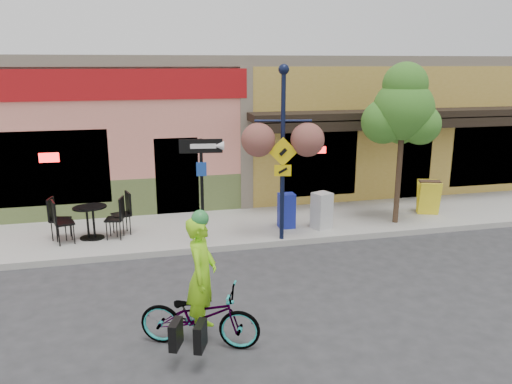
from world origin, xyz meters
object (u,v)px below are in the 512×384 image
at_px(building, 249,121).
at_px(one_way_sign, 202,193).
at_px(newspaper_box_blue, 286,211).
at_px(bicycle, 200,316).
at_px(cyclist_rider, 202,291).
at_px(street_tree, 401,144).
at_px(lamp_post, 283,155).
at_px(newspaper_box_grey, 322,211).

distance_m(building, one_way_sign, 7.39).
xyz_separation_m(building, newspaper_box_blue, (-0.38, -6.05, -1.65)).
height_order(bicycle, cyclist_rider, cyclist_rider).
bearing_deg(one_way_sign, street_tree, 13.31).
distance_m(one_way_sign, newspaper_box_blue, 2.54).
relative_size(bicycle, lamp_post, 0.46).
distance_m(bicycle, street_tree, 7.62).
bearing_deg(newspaper_box_blue, one_way_sign, -159.86).
distance_m(bicycle, cyclist_rider, 0.43).
height_order(bicycle, street_tree, street_tree).
bearing_deg(lamp_post, building, 95.83).
height_order(building, newspaper_box_blue, building).
xyz_separation_m(building, bicycle, (-3.24, -10.87, -1.75)).
bearing_deg(newspaper_box_blue, building, 87.12).
relative_size(lamp_post, one_way_sign, 1.65).
height_order(cyclist_rider, street_tree, street_tree).
bearing_deg(newspaper_box_grey, cyclist_rider, -150.90).
distance_m(bicycle, one_way_sign, 4.16).
bearing_deg(newspaper_box_blue, newspaper_box_grey, -16.40).
bearing_deg(street_tree, newspaper_box_grey, -179.86).
bearing_deg(lamp_post, street_tree, 21.19).
distance_m(building, lamp_post, 6.89).
xyz_separation_m(cyclist_rider, lamp_post, (2.45, 4.02, 1.29)).
relative_size(bicycle, street_tree, 0.45).
bearing_deg(bicycle, newspaper_box_blue, -8.96).
relative_size(building, bicycle, 9.58).
xyz_separation_m(cyclist_rider, one_way_sign, (0.54, 4.02, 0.48)).
relative_size(building, newspaper_box_grey, 19.38).
height_order(bicycle, newspaper_box_blue, newspaper_box_blue).
distance_m(one_way_sign, street_tree, 5.35).
bearing_deg(street_tree, lamp_post, -170.85).
bearing_deg(cyclist_rider, bicycle, 111.74).
bearing_deg(bicycle, lamp_post, -10.13).
height_order(newspaper_box_grey, street_tree, street_tree).
distance_m(cyclist_rider, street_tree, 7.49).
xyz_separation_m(building, lamp_post, (-0.74, -6.85, -0.03)).
relative_size(lamp_post, newspaper_box_grey, 4.41).
height_order(bicycle, newspaper_box_grey, newspaper_box_grey).
height_order(building, street_tree, building).
xyz_separation_m(newspaper_box_blue, street_tree, (2.98, -0.26, 1.67)).
bearing_deg(bicycle, cyclist_rider, -68.26).
xyz_separation_m(cyclist_rider, street_tree, (5.79, 4.56, 1.34)).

